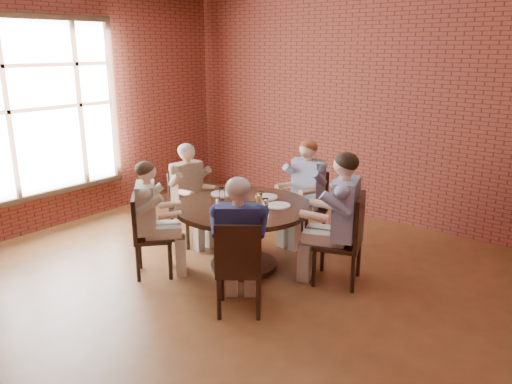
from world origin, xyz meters
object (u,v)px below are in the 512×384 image
Objects in this scene: diner_a at (339,219)px; diner_b at (305,193)px; diner_d at (152,219)px; diner_e at (239,246)px; diner_c at (190,195)px; chair_a at (347,236)px; chair_e at (239,265)px; chair_d at (146,232)px; dining_table at (244,224)px; smartphone at (234,216)px; chair_b at (309,203)px; chair_c at (187,204)px.

diner_a reaches higher than diner_b.
diner_d is 0.97× the size of diner_e.
chair_a is at bearing -74.97° from diner_c.
diner_d is at bearing -149.31° from diner_c.
chair_a is 1.05× the size of chair_e.
chair_d is at bearing -75.41° from diner_a.
dining_table is 9.90× the size of smartphone.
chair_d is 1.02m from smartphone.
chair_a is 2.09m from diner_d.
smartphone reaches higher than dining_table.
diner_e reaches higher than smartphone.
diner_e reaches higher than diner_d.
diner_b is at bearing -148.40° from diner_a.
diner_d reaches higher than smartphone.
diner_c is 1.00× the size of diner_d.
chair_b is 0.70× the size of diner_b.
dining_table is 1.04m from chair_e.
diner_e is at bearing -35.61° from smartphone.
diner_c is 1.38× the size of chair_e.
diner_a is at bearing -104.45° from chair_d.
chair_d is at bearing 90.00° from diner_d.
diner_d is at bearing -41.27° from chair_e.
diner_b reaches higher than diner_c.
diner_b is at bearing -71.73° from chair_d.
diner_e is (0.46, -1.93, 0.15)m from chair_b.
chair_b is at bearing -151.70° from diner_a.
dining_table is 1.67× the size of chair_c.
smartphone is at bearing -81.84° from diner_e.
chair_e is 0.18m from diner_e.
chair_b is (0.12, 1.16, -0.02)m from dining_table.
diner_c is (-2.02, -0.17, -0.07)m from diner_a.
chair_c is 5.93× the size of smartphone.
diner_e is at bearing -139.09° from diner_d.
diner_b reaches higher than diner_e.
diner_e is at bearing -110.79° from diner_c.
smartphone is at bearing -81.90° from diner_b.
diner_c reaches higher than chair_e.
diner_d reaches higher than chair_d.
dining_table is 1.55× the size of chair_a.
chair_a is 0.77× the size of diner_d.
diner_a is at bearing -105.01° from diner_d.
diner_a is at bearing -37.02° from chair_b.
chair_c is (-2.10, -0.16, -0.21)m from diner_a.
chair_d is 0.16m from diner_d.
dining_table is at bearing -90.00° from chair_b.
diner_b is 1.00× the size of diner_e.
smartphone is (0.05, -1.52, 0.25)m from chair_b.
chair_e is at bearing -36.58° from diner_a.
diner_a is 2.03m from diner_c.
diner_a is (1.00, 0.34, 0.18)m from dining_table.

